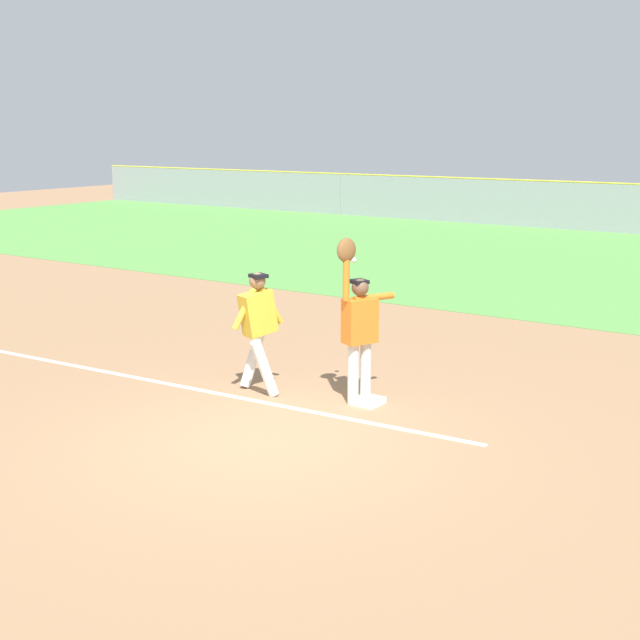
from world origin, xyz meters
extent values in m
plane|color=#936D4C|center=(0.00, 0.00, 0.00)|extent=(74.48, 74.48, 0.00)
cube|color=#549342|center=(0.00, 15.83, 0.01)|extent=(55.91, 15.53, 0.01)
cube|color=white|center=(-3.71, 1.04, 0.00)|extent=(11.99, 0.75, 0.01)
cube|color=white|center=(0.29, 1.94, 0.04)|extent=(0.39, 0.39, 0.08)
cylinder|color=silver|center=(0.22, 2.00, 0.42)|extent=(0.20, 0.20, 0.85)
cylinder|color=silver|center=(0.13, 1.82, 0.42)|extent=(0.20, 0.20, 0.85)
cube|color=orange|center=(0.17, 1.91, 1.15)|extent=(0.42, 0.51, 0.60)
sphere|color=brown|center=(0.17, 1.91, 1.60)|extent=(0.31, 0.31, 0.23)
cube|color=black|center=(0.15, 1.92, 1.68)|extent=(0.28, 0.28, 0.05)
cylinder|color=orange|center=(0.08, 1.71, 1.76)|extent=(0.12, 0.12, 0.62)
cylinder|color=orange|center=(0.27, 2.11, 1.45)|extent=(0.35, 0.60, 0.09)
ellipsoid|color=brown|center=(0.08, 1.71, 2.12)|extent=(0.25, 0.31, 0.32)
cylinder|color=white|center=(-1.04, 1.38, 0.42)|extent=(0.29, 0.46, 0.85)
cylinder|color=white|center=(-1.51, 1.72, 0.42)|extent=(0.29, 0.46, 0.85)
cube|color=gold|center=(-1.27, 1.55, 1.15)|extent=(0.42, 0.58, 0.66)
sphere|color=#8C6647|center=(-1.27, 1.55, 1.60)|extent=(0.29, 0.29, 0.23)
cube|color=black|center=(-1.24, 1.54, 1.68)|extent=(0.27, 0.26, 0.05)
cylinder|color=gold|center=(-1.20, 1.75, 1.23)|extent=(0.22, 0.41, 0.58)
cylinder|color=gold|center=(-1.35, 1.34, 1.23)|extent=(0.22, 0.41, 0.58)
sphere|color=white|center=(-0.04, 2.08, 1.93)|extent=(0.07, 0.07, 0.07)
cylinder|color=gray|center=(-27.95, 23.59, 0.86)|extent=(0.08, 0.08, 1.72)
cylinder|color=gray|center=(-13.98, 23.59, 0.86)|extent=(0.08, 0.08, 1.72)
cube|color=#B7B7BC|center=(-3.98, 26.77, 0.57)|extent=(4.43, 1.97, 0.55)
cube|color=#2D333D|center=(-3.98, 26.77, 1.05)|extent=(2.23, 1.78, 0.40)
cylinder|color=black|center=(-2.51, 25.84, 0.30)|extent=(0.60, 0.23, 0.60)
cylinder|color=black|center=(-5.44, 27.69, 0.30)|extent=(0.60, 0.23, 0.60)
cylinder|color=black|center=(-5.41, 25.79, 0.30)|extent=(0.60, 0.23, 0.60)
camera|label=1|loc=(6.01, -7.72, 3.68)|focal=48.40mm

